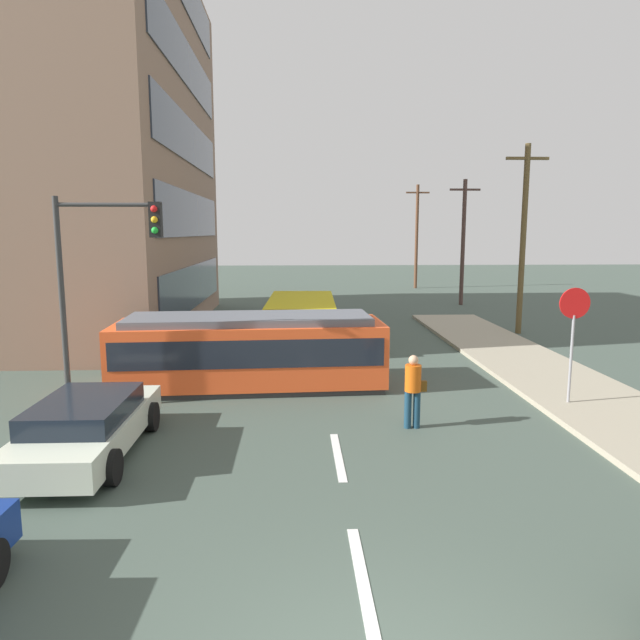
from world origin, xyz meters
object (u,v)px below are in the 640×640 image
at_px(utility_pole_far, 463,240).
at_px(streetcar_tram, 250,350).
at_px(parked_sedan_mid, 88,425).
at_px(pedestrian_crossing, 413,387).
at_px(utility_pole_mid, 523,236).
at_px(utility_pole_distant, 417,235).
at_px(city_bus, 301,318).
at_px(stop_sign, 574,321).
at_px(traffic_light_mast, 100,263).

bearing_deg(utility_pole_far, streetcar_tram, -122.31).
bearing_deg(parked_sedan_mid, pedestrian_crossing, 11.22).
xyz_separation_m(utility_pole_mid, utility_pole_distant, (-0.25, 20.04, -0.03)).
bearing_deg(streetcar_tram, utility_pole_mid, 36.53).
xyz_separation_m(utility_pole_mid, utility_pole_far, (0.34, 9.77, -0.29)).
height_order(city_bus, parked_sedan_mid, city_bus).
bearing_deg(utility_pole_mid, utility_pole_far, 88.03).
xyz_separation_m(streetcar_tram, city_bus, (1.53, 6.05, -0.02)).
height_order(stop_sign, utility_pole_mid, utility_pole_mid).
relative_size(streetcar_tram, parked_sedan_mid, 1.66).
bearing_deg(utility_pole_mid, streetcar_tram, -143.47).
xyz_separation_m(city_bus, utility_pole_distant, (9.21, 22.13, 3.10)).
height_order(pedestrian_crossing, traffic_light_mast, traffic_light_mast).
bearing_deg(parked_sedan_mid, utility_pole_far, 58.31).
distance_m(streetcar_tram, utility_pole_distant, 30.31).
distance_m(stop_sign, utility_pole_far, 20.55).
height_order(parked_sedan_mid, traffic_light_mast, traffic_light_mast).
xyz_separation_m(pedestrian_crossing, stop_sign, (4.21, 1.30, 1.25)).
relative_size(parked_sedan_mid, stop_sign, 1.58).
relative_size(parked_sedan_mid, utility_pole_far, 0.62).
distance_m(streetcar_tram, traffic_light_mast, 4.64).
height_order(streetcar_tram, parked_sedan_mid, streetcar_tram).
height_order(parked_sedan_mid, utility_pole_mid, utility_pole_mid).
xyz_separation_m(city_bus, pedestrian_crossing, (2.37, -9.67, -0.09)).
bearing_deg(utility_pole_mid, parked_sedan_mid, -136.45).
relative_size(utility_pole_far, utility_pole_distant, 0.94).
bearing_deg(utility_pole_far, parked_sedan_mid, -121.69).
height_order(parked_sedan_mid, utility_pole_far, utility_pole_far).
height_order(traffic_light_mast, utility_pole_far, utility_pole_far).
relative_size(city_bus, utility_pole_far, 0.81).
height_order(utility_pole_far, utility_pole_distant, utility_pole_distant).
bearing_deg(traffic_light_mast, utility_pole_mid, 34.90).
xyz_separation_m(parked_sedan_mid, utility_pole_far, (14.11, 22.86, 3.26)).
bearing_deg(traffic_light_mast, utility_pole_distant, 64.84).
xyz_separation_m(city_bus, stop_sign, (6.58, -8.37, 1.16)).
bearing_deg(utility_pole_distant, utility_pole_mid, -89.29).
distance_m(stop_sign, traffic_light_mast, 11.59).
height_order(city_bus, pedestrian_crossing, city_bus).
distance_m(traffic_light_mast, utility_pole_far, 24.66).
bearing_deg(city_bus, utility_pole_distant, 67.41).
bearing_deg(city_bus, utility_pole_far, 50.45).
height_order(pedestrian_crossing, utility_pole_distant, utility_pole_distant).
bearing_deg(stop_sign, streetcar_tram, 164.02).
bearing_deg(stop_sign, utility_pole_distant, 85.08).
bearing_deg(utility_pole_far, pedestrian_crossing, -109.03).
distance_m(city_bus, parked_sedan_mid, 11.82).
height_order(streetcar_tram, utility_pole_mid, utility_pole_mid).
bearing_deg(utility_pole_mid, stop_sign, -105.37).
relative_size(pedestrian_crossing, utility_pole_mid, 0.21).
distance_m(stop_sign, utility_pole_distant, 30.68).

